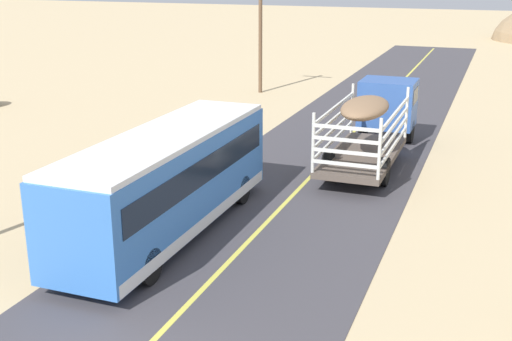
{
  "coord_description": "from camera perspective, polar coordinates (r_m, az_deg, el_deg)",
  "views": [
    {
      "loc": [
        6.67,
        -8.92,
        8.06
      ],
      "look_at": [
        0.0,
        8.74,
        2.09
      ],
      "focal_mm": 45.97,
      "sensor_mm": 36.0,
      "label": 1
    }
  ],
  "objects": [
    {
      "name": "livestock_truck",
      "position": [
        29.34,
        10.67,
        4.92
      ],
      "size": [
        2.53,
        9.7,
        3.02
      ],
      "color": "#3359A5",
      "rests_on": "road_surface"
    },
    {
      "name": "bus",
      "position": [
        20.18,
        -7.67,
        -0.83
      ],
      "size": [
        2.54,
        10.0,
        3.21
      ],
      "color": "#3872C6",
      "rests_on": "road_surface"
    },
    {
      "name": "power_pole_mid",
      "position": [
        42.67,
        0.39,
        12.37
      ],
      "size": [
        2.2,
        0.24,
        7.82
      ],
      "color": "brown",
      "rests_on": "ground"
    }
  ]
}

